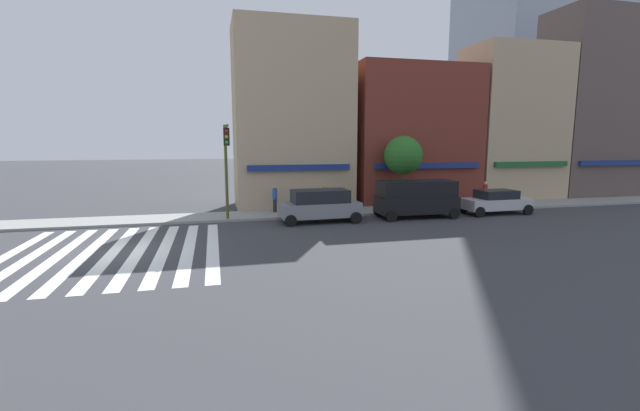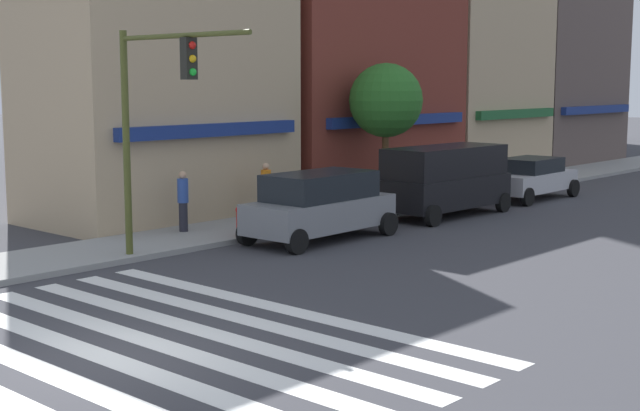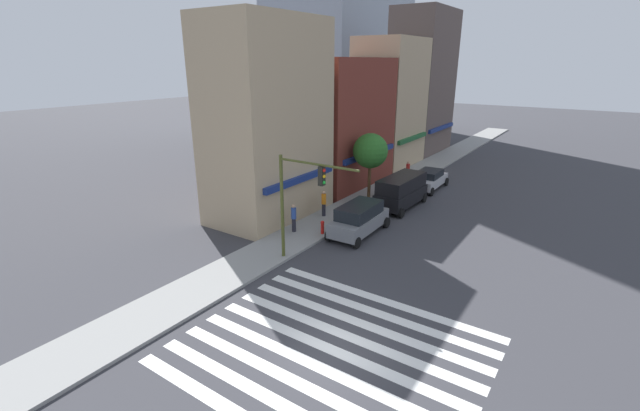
{
  "view_description": "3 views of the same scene",
  "coord_description": "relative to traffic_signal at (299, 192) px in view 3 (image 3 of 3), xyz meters",
  "views": [
    {
      "loc": [
        4.37,
        -19.61,
        4.79
      ],
      "look_at": [
        10.43,
        4.7,
        1.0
      ],
      "focal_mm": 24.0,
      "sensor_mm": 36.0,
      "label": 1
    },
    {
      "loc": [
        -8.09,
        -12.13,
        4.52
      ],
      "look_at": [
        10.43,
        4.7,
        1.0
      ],
      "focal_mm": 50.0,
      "sensor_mm": 36.0,
      "label": 2
    },
    {
      "loc": [
        -11.31,
        -7.14,
        10.23
      ],
      "look_at": [
        5.1,
        4.0,
        3.5
      ],
      "focal_mm": 24.0,
      "sensor_mm": 36.0,
      "label": 3
    }
  ],
  "objects": [
    {
      "name": "sidewalk_left",
      "position": [
        -5.1,
        2.2,
        -3.87
      ],
      "size": [
        120.0,
        3.0,
        0.15
      ],
      "color": "gray",
      "rests_on": "ground_plane"
    },
    {
      "name": "sedan_silver",
      "position": [
        17.32,
        -0.6,
        -3.11
      ],
      "size": [
        4.43,
        2.02,
        1.59
      ],
      "rotation": [
        0.0,
        0.0,
        0.02
      ],
      "color": "#B7B7BC",
      "rests_on": "ground_plane"
    },
    {
      "name": "traffic_signal",
      "position": [
        0.0,
        0.0,
        0.0
      ],
      "size": [
        0.32,
        4.63,
        5.74
      ],
      "color": "#474C1E",
      "rests_on": "ground_plane"
    },
    {
      "name": "pedestrian_orange_vest",
      "position": [
        6.52,
        2.82,
        -2.87
      ],
      "size": [
        0.32,
        0.32,
        1.77
      ],
      "rotation": [
        0.0,
        0.0,
        0.54
      ],
      "color": "#23232D",
      "rests_on": "sidewalk_left"
    },
    {
      "name": "fire_hydrant",
      "position": [
        3.8,
        1.1,
        -3.33
      ],
      "size": [
        0.24,
        0.24,
        0.84
      ],
      "color": "red",
      "rests_on": "sidewalk_left"
    },
    {
      "name": "pedestrian_red_jacket",
      "position": [
        18.05,
        1.65,
        -2.87
      ],
      "size": [
        0.32,
        0.32,
        1.77
      ],
      "rotation": [
        0.0,
        0.0,
        1.58
      ],
      "color": "#23232D",
      "rests_on": "sidewalk_left"
    },
    {
      "name": "street_tree",
      "position": [
        11.89,
        2.2,
        -0.14
      ],
      "size": [
        2.63,
        2.63,
        4.99
      ],
      "color": "brown",
      "rests_on": "sidewalk_left"
    },
    {
      "name": "pedestrian_blue_shirt",
      "position": [
        3.11,
        2.77,
        -2.87
      ],
      "size": [
        0.32,
        0.32,
        1.77
      ],
      "rotation": [
        0.0,
        0.0,
        3.23
      ],
      "color": "#23232D",
      "rests_on": "sidewalk_left"
    },
    {
      "name": "van_black",
      "position": [
        11.56,
        -0.6,
        -2.66
      ],
      "size": [
        5.05,
        2.22,
        2.34
      ],
      "rotation": [
        0.0,
        0.0,
        -0.03
      ],
      "color": "black",
      "rests_on": "ground_plane"
    },
    {
      "name": "storefront_row",
      "position": [
        19.42,
        6.2,
        2.58
      ],
      "size": [
        35.28,
        5.3,
        15.62
      ],
      "color": "tan",
      "rests_on": "ground_plane"
    },
    {
      "name": "crosswalk_stripes",
      "position": [
        -5.1,
        -5.3,
        -3.94
      ],
      "size": [
        8.94,
        10.8,
        0.01
      ],
      "color": "silver",
      "rests_on": "ground_plane"
    },
    {
      "name": "suv_grey",
      "position": [
        5.33,
        -0.6,
        -2.92
      ],
      "size": [
        4.75,
        2.12,
        1.94
      ],
      "rotation": [
        0.0,
        0.0,
        0.03
      ],
      "color": "slate",
      "rests_on": "ground_plane"
    },
    {
      "name": "ground_plane",
      "position": [
        -5.1,
        -5.3,
        -3.95
      ],
      "size": [
        200.0,
        200.0,
        0.0
      ],
      "primitive_type": "plane",
      "color": "#38383D"
    }
  ]
}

